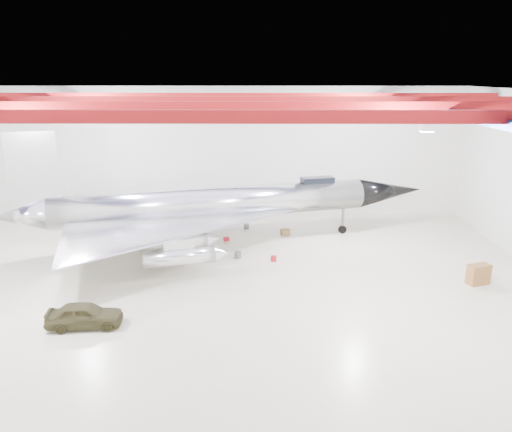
{
  "coord_description": "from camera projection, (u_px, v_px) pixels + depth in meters",
  "views": [
    {
      "loc": [
        2.89,
        -27.6,
        11.88
      ],
      "look_at": [
        2.61,
        2.0,
        3.49
      ],
      "focal_mm": 35.0,
      "sensor_mm": 36.0,
      "label": 1
    }
  ],
  "objects": [
    {
      "name": "floor",
      "position": [
        212.0,
        281.0,
        29.82
      ],
      "size": [
        40.0,
        40.0,
        0.0
      ],
      "primitive_type": "plane",
      "color": "beige",
      "rests_on": "ground"
    },
    {
      "name": "wall_back",
      "position": [
        227.0,
        152.0,
        42.75
      ],
      "size": [
        40.0,
        0.0,
        40.0
      ],
      "primitive_type": "plane",
      "rotation": [
        1.57,
        0.0,
        0.0
      ],
      "color": "silver",
      "rests_on": "floor"
    },
    {
      "name": "ceiling",
      "position": [
        207.0,
        92.0,
        26.82
      ],
      "size": [
        40.0,
        40.0,
        0.0
      ],
      "primitive_type": "plane",
      "rotation": [
        3.14,
        0.0,
        0.0
      ],
      "color": "#0A0F38",
      "rests_on": "wall_back"
    },
    {
      "name": "ceiling_structure",
      "position": [
        208.0,
        105.0,
        27.01
      ],
      "size": [
        39.5,
        29.5,
        1.08
      ],
      "color": "maroon",
      "rests_on": "ceiling"
    },
    {
      "name": "jet_aircraft",
      "position": [
        214.0,
        207.0,
        35.48
      ],
      "size": [
        30.54,
        22.01,
        8.51
      ],
      "rotation": [
        0.0,
        0.0,
        0.28
      ],
      "color": "silver",
      "rests_on": "floor"
    },
    {
      "name": "jeep",
      "position": [
        84.0,
        315.0,
        24.26
      ],
      "size": [
        3.78,
        1.84,
        1.24
      ],
      "primitive_type": "imported",
      "rotation": [
        0.0,
        0.0,
        1.68
      ],
      "color": "#38341C",
      "rests_on": "floor"
    },
    {
      "name": "desk",
      "position": [
        479.0,
        274.0,
        29.27
      ],
      "size": [
        1.46,
        1.05,
        1.2
      ],
      "primitive_type": "cube",
      "rotation": [
        0.0,
        0.0,
        0.34
      ],
      "color": "brown",
      "rests_on": "floor"
    },
    {
      "name": "toolbox_red",
      "position": [
        226.0,
        239.0,
        37.06
      ],
      "size": [
        0.47,
        0.43,
        0.27
      ],
      "primitive_type": "cube",
      "rotation": [
        0.0,
        0.0,
        0.41
      ],
      "color": "#A7101E",
      "rests_on": "floor"
    },
    {
      "name": "engine_drum",
      "position": [
        238.0,
        255.0,
        33.55
      ],
      "size": [
        0.62,
        0.62,
        0.43
      ],
      "primitive_type": "cylinder",
      "rotation": [
        0.0,
        0.0,
        0.41
      ],
      "color": "#59595B",
      "rests_on": "floor"
    },
    {
      "name": "parts_bin",
      "position": [
        285.0,
        232.0,
        38.34
      ],
      "size": [
        0.76,
        0.67,
        0.45
      ],
      "primitive_type": "cube",
      "rotation": [
        0.0,
        0.0,
        0.27
      ],
      "color": "olive",
      "rests_on": "floor"
    },
    {
      "name": "crate_small",
      "position": [
        111.0,
        247.0,
        35.28
      ],
      "size": [
        0.45,
        0.39,
        0.27
      ],
      "primitive_type": "cube",
      "rotation": [
        0.0,
        0.0,
        0.24
      ],
      "color": "#59595B",
      "rests_on": "floor"
    },
    {
      "name": "tool_chest",
      "position": [
        274.0,
        259.0,
        32.97
      ],
      "size": [
        0.38,
        0.38,
        0.35
      ],
      "primitive_type": "cylinder",
      "rotation": [
        0.0,
        0.0,
        0.0
      ],
      "color": "#A7101E",
      "rests_on": "floor"
    },
    {
      "name": "oil_barrel",
      "position": [
        193.0,
        254.0,
        33.74
      ],
      "size": [
        0.67,
        0.62,
        0.38
      ],
      "primitive_type": "cube",
      "rotation": [
        0.0,
        0.0,
        -0.42
      ],
      "color": "olive",
      "rests_on": "floor"
    },
    {
      "name": "spares_box",
      "position": [
        246.0,
        226.0,
        39.99
      ],
      "size": [
        0.46,
        0.46,
        0.38
      ],
      "primitive_type": "cylinder",
      "rotation": [
        0.0,
        0.0,
        0.08
      ],
      "color": "#59595B",
      "rests_on": "floor"
    }
  ]
}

